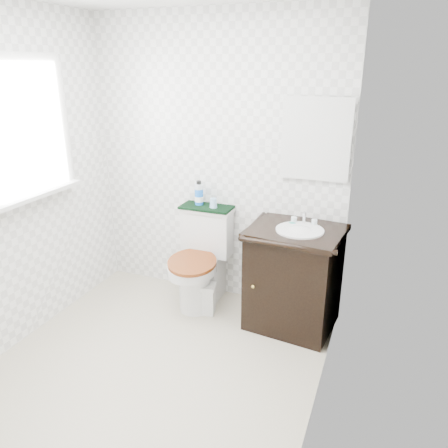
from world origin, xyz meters
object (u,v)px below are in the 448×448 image
Objects in this scene: mouthwash_bottle at (199,194)px; cup at (213,203)px; toilet at (202,264)px; trash_bin at (205,298)px; vanity at (294,275)px.

mouthwash_bottle is 2.57× the size of cup.
toilet is 10.24× the size of cup.
toilet is 0.60m from mouthwash_bottle.
cup is (0.15, -0.03, -0.05)m from mouthwash_bottle.
mouthwash_bottle reaches higher than toilet.
toilet is 0.54m from cup.
cup is at bearing -13.26° from mouthwash_bottle.
trash_bin is 0.88m from mouthwash_bottle.
mouthwash_bottle reaches higher than cup.
mouthwash_bottle is (-0.90, 0.21, 0.51)m from vanity.
vanity is 1.05m from mouthwash_bottle.
cup is at bearing 58.86° from toilet.
toilet is at bearing 175.61° from vanity.
cup is (-0.75, 0.18, 0.46)m from vanity.
vanity is 4.42× the size of mouthwash_bottle.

